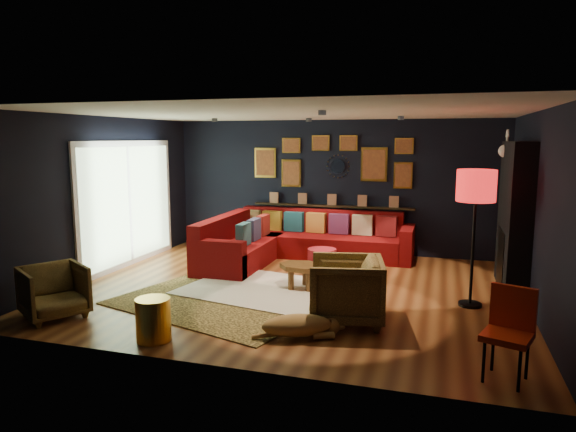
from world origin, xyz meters
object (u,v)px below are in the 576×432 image
(sectional, at_px, (289,242))
(armchair_right, at_px, (346,287))
(armchair_left, at_px, (54,289))
(dog, at_px, (297,321))
(pouf, at_px, (322,258))
(gold_stool, at_px, (153,319))
(coffee_table, at_px, (302,269))
(orange_chair, at_px, (510,326))
(floor_lamp, at_px, (476,191))

(sectional, height_order, armchair_right, armchair_right)
(sectional, distance_m, armchair_left, 4.32)
(armchair_right, distance_m, dog, 0.83)
(sectional, distance_m, pouf, 0.93)
(gold_stool, bearing_deg, coffee_table, 65.31)
(coffee_table, bearing_deg, armchair_left, -142.67)
(pouf, height_order, armchair_right, armchair_right)
(sectional, bearing_deg, armchair_right, -61.29)
(sectional, distance_m, armchair_right, 3.36)
(gold_stool, bearing_deg, orange_chair, 2.64)
(coffee_table, bearing_deg, floor_lamp, -1.06)
(pouf, height_order, dog, dog)
(armchair_left, height_order, dog, armchair_left)
(sectional, relative_size, dog, 3.11)
(coffee_table, bearing_deg, gold_stool, -114.69)
(sectional, height_order, gold_stool, sectional)
(pouf, bearing_deg, floor_lamp, -29.30)
(orange_chair, xyz_separation_m, dog, (-2.17, 0.38, -0.33))
(armchair_right, bearing_deg, dog, -45.00)
(gold_stool, distance_m, floor_lamp, 4.35)
(coffee_table, bearing_deg, sectional, 112.31)
(gold_stool, xyz_separation_m, dog, (1.51, 0.55, -0.05))
(armchair_right, xyz_separation_m, dog, (-0.44, -0.66, -0.26))
(armchair_left, bearing_deg, floor_lamp, -36.36)
(pouf, xyz_separation_m, dog, (0.43, -3.08, -0.01))
(dog, bearing_deg, floor_lamp, 17.45)
(armchair_left, relative_size, dog, 0.67)
(armchair_left, bearing_deg, dog, -53.37)
(sectional, distance_m, gold_stool, 4.17)
(sectional, xyz_separation_m, dog, (1.18, -3.61, -0.13))
(orange_chair, relative_size, floor_lamp, 0.48)
(orange_chair, bearing_deg, dog, -170.65)
(coffee_table, bearing_deg, orange_chair, -39.83)
(armchair_right, bearing_deg, gold_stool, -69.68)
(armchair_right, xyz_separation_m, gold_stool, (-1.95, -1.21, -0.20))
(sectional, height_order, pouf, sectional)
(sectional, relative_size, armchair_right, 3.83)
(pouf, height_order, armchair_left, armchair_left)
(coffee_table, distance_m, dog, 1.85)
(sectional, height_order, coffee_table, sectional)
(coffee_table, height_order, floor_lamp, floor_lamp)
(armchair_left, relative_size, floor_lamp, 0.40)
(floor_lamp, distance_m, dog, 2.95)
(coffee_table, xyz_separation_m, gold_stool, (-1.08, -2.34, -0.08))
(armchair_left, relative_size, orange_chair, 0.84)
(pouf, relative_size, armchair_left, 0.68)
(armchair_left, height_order, floor_lamp, floor_lamp)
(gold_stool, relative_size, dog, 0.44)
(armchair_left, xyz_separation_m, orange_chair, (5.29, -0.13, 0.15))
(armchair_left, distance_m, dog, 3.13)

